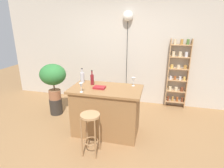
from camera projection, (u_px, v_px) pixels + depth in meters
ground at (102, 140)px, 3.38m from camera, size 12.00×12.00×0.00m
back_wall at (123, 48)px, 4.73m from camera, size 6.40×0.10×2.80m
kitchen_counter at (106, 110)px, 3.51m from camera, size 1.29×0.74×0.90m
bar_stool at (90, 125)px, 2.89m from camera, size 0.30×0.30×0.71m
spice_shelf at (178, 73)px, 4.45m from camera, size 0.47×0.14×1.69m
plant_stool at (56, 106)px, 4.32m from camera, size 0.28×0.28×0.37m
potted_plant at (53, 76)px, 4.09m from camera, size 0.58×0.52×0.81m
bottle_olive_oil at (92, 79)px, 3.52m from camera, size 0.06×0.06×0.28m
bottle_soda_blue at (82, 77)px, 3.66m from camera, size 0.08×0.08×0.28m
wine_glass_left at (81, 86)px, 3.14m from camera, size 0.07×0.07×0.16m
wine_glass_center at (133, 80)px, 3.45m from camera, size 0.07×0.07×0.16m
cookbook at (99, 87)px, 3.35m from camera, size 0.21×0.15×0.03m
pendant_globe_light at (128, 17)px, 4.36m from camera, size 0.24×0.24×2.30m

